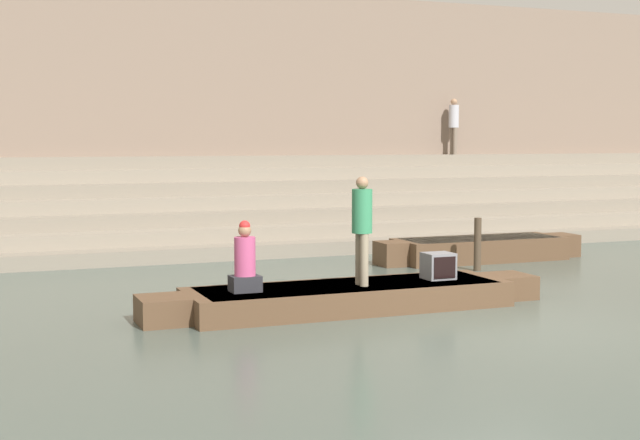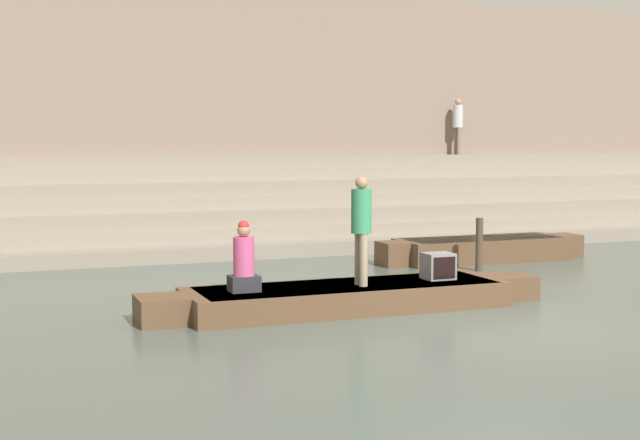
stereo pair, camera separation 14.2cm
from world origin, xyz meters
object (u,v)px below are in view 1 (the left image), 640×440
(tv_set, at_px, (438,266))
(moored_boat_shore, at_px, (480,248))
(person_standing, at_px, (362,222))
(person_rowing, at_px, (245,263))
(person_on_steps, at_px, (454,122))
(rowboat_main, at_px, (349,296))
(mooring_post, at_px, (478,244))

(tv_set, height_order, moored_boat_shore, tv_set)
(person_standing, bearing_deg, moored_boat_shore, 35.03)
(person_standing, height_order, tv_set, person_standing)
(person_standing, xyz_separation_m, person_rowing, (-1.83, 0.12, -0.54))
(moored_boat_shore, bearing_deg, person_on_steps, 64.38)
(person_rowing, bearing_deg, rowboat_main, -5.32)
(rowboat_main, xyz_separation_m, person_on_steps, (7.81, 10.34, 2.92))
(person_rowing, xyz_separation_m, moored_boat_shore, (6.55, 4.13, -0.55))
(person_rowing, height_order, mooring_post, person_rowing)
(rowboat_main, distance_m, tv_set, 1.61)
(person_standing, xyz_separation_m, mooring_post, (3.86, 2.94, -0.82))
(tv_set, bearing_deg, person_on_steps, 67.47)
(moored_boat_shore, relative_size, person_on_steps, 2.98)
(rowboat_main, xyz_separation_m, person_standing, (0.17, -0.13, 1.15))
(tv_set, bearing_deg, person_rowing, -171.27)
(person_standing, bearing_deg, person_on_steps, 46.95)
(rowboat_main, height_order, person_standing, person_standing)
(mooring_post, bearing_deg, moored_boat_shore, 56.49)
(person_rowing, distance_m, moored_boat_shore, 7.76)
(person_standing, xyz_separation_m, tv_set, (1.40, 0.13, -0.76))
(moored_boat_shore, bearing_deg, person_rowing, -148.28)
(mooring_post, relative_size, person_on_steps, 0.66)
(person_standing, distance_m, moored_boat_shore, 6.45)
(mooring_post, distance_m, person_on_steps, 8.82)
(person_rowing, relative_size, tv_set, 2.28)
(tv_set, bearing_deg, person_standing, -166.29)
(tv_set, distance_m, mooring_post, 3.73)
(person_standing, distance_m, person_on_steps, 13.08)
(tv_set, distance_m, moored_boat_shore, 5.30)
(moored_boat_shore, bearing_deg, tv_set, -129.40)
(tv_set, xyz_separation_m, moored_boat_shore, (3.32, 4.12, -0.34))
(mooring_post, bearing_deg, rowboat_main, -145.06)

